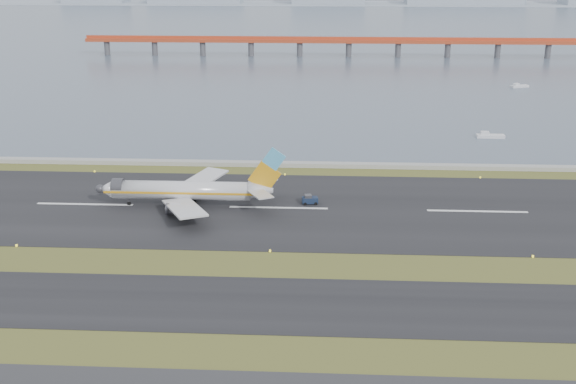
# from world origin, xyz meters

# --- Properties ---
(ground) EXTENTS (1000.00, 1000.00, 0.00)m
(ground) POSITION_xyz_m (0.00, 0.00, 0.00)
(ground) COLOR #3C4819
(ground) RESTS_ON ground
(taxiway_strip) EXTENTS (1000.00, 18.00, 0.10)m
(taxiway_strip) POSITION_xyz_m (0.00, -12.00, 0.05)
(taxiway_strip) COLOR black
(taxiway_strip) RESTS_ON ground
(runway_strip) EXTENTS (1000.00, 45.00, 0.10)m
(runway_strip) POSITION_xyz_m (0.00, 30.00, 0.05)
(runway_strip) COLOR black
(runway_strip) RESTS_ON ground
(seawall) EXTENTS (1000.00, 2.50, 1.00)m
(seawall) POSITION_xyz_m (0.00, 60.00, 0.50)
(seawall) COLOR gray
(seawall) RESTS_ON ground
(bay_water) EXTENTS (1400.00, 800.00, 1.30)m
(bay_water) POSITION_xyz_m (0.00, 460.00, 0.00)
(bay_water) COLOR #465464
(bay_water) RESTS_ON ground
(red_pier) EXTENTS (260.00, 5.00, 10.20)m
(red_pier) POSITION_xyz_m (20.00, 250.00, 7.28)
(red_pier) COLOR #B43D1E
(red_pier) RESTS_ON ground
(airliner) EXTENTS (38.52, 32.89, 12.80)m
(airliner) POSITION_xyz_m (-18.26, 29.94, 3.46)
(airliner) COLOR silver
(airliner) RESTS_ON ground
(pushback_tug) EXTENTS (3.44, 2.31, 2.06)m
(pushback_tug) POSITION_xyz_m (6.26, 32.76, 1.00)
(pushback_tug) COLOR #142037
(pushback_tug) RESTS_ON ground
(workboat_near) EXTENTS (7.70, 2.62, 1.85)m
(workboat_near) POSITION_xyz_m (55.11, 90.84, 0.59)
(workboat_near) COLOR silver
(workboat_near) RESTS_ON ground
(workboat_far) EXTENTS (7.43, 4.71, 1.73)m
(workboat_far) POSITION_xyz_m (82.78, 170.05, 0.55)
(workboat_far) COLOR silver
(workboat_far) RESTS_ON ground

